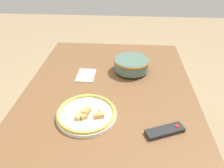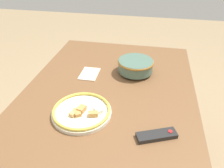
# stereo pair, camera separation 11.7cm
# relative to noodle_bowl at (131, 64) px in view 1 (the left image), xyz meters

# --- Properties ---
(dining_table) EXTENTS (1.41, 0.93, 0.73)m
(dining_table) POSITION_rel_noodle_bowl_xyz_m (0.28, -0.12, -0.13)
(dining_table) COLOR brown
(dining_table) RESTS_ON ground_plane
(noodle_bowl) EXTENTS (0.22, 0.22, 0.09)m
(noodle_bowl) POSITION_rel_noodle_bowl_xyz_m (0.00, 0.00, 0.00)
(noodle_bowl) COLOR #4C6B5B
(noodle_bowl) RESTS_ON dining_table
(food_plate) EXTENTS (0.28, 0.28, 0.04)m
(food_plate) POSITION_rel_noodle_bowl_xyz_m (0.43, -0.21, -0.04)
(food_plate) COLOR silver
(food_plate) RESTS_ON dining_table
(tv_remote) EXTENTS (0.11, 0.18, 0.02)m
(tv_remote) POSITION_rel_noodle_bowl_xyz_m (0.51, 0.14, -0.04)
(tv_remote) COLOR black
(tv_remote) RESTS_ON dining_table
(folded_napkin) EXTENTS (0.15, 0.11, 0.01)m
(folded_napkin) POSITION_rel_noodle_bowl_xyz_m (0.07, -0.27, -0.05)
(folded_napkin) COLOR beige
(folded_napkin) RESTS_ON dining_table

